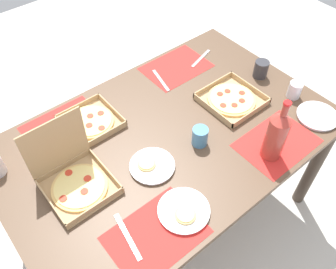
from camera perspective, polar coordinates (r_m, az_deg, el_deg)
The scene contains 19 objects.
ground_plane at distance 2.31m, azimuth 0.00°, elevation -12.58°, with size 6.00×6.00×0.00m, color beige.
dining_table at distance 1.76m, azimuth 0.00°, elevation -2.21°, with size 1.58×1.02×0.77m.
placemat_near_left at distance 1.40m, azimuth -1.95°, elevation -15.74°, with size 0.36×0.26×0.00m, color red.
placemat_near_right at distance 1.72m, azimuth 17.04°, elevation -1.32°, with size 0.36×0.26×0.00m, color red.
placemat_far_left at distance 1.79m, azimuth -16.38°, elevation 1.31°, with size 0.36×0.26×0.00m, color red.
placemat_far_right at distance 2.04m, azimuth 1.31°, elevation 10.73°, with size 0.36×0.26×0.00m, color red.
pizza_box_corner_right at distance 1.86m, azimuth 10.13°, elevation 5.54°, with size 0.28×0.28×0.04m.
pizza_box_center at distance 1.76m, azimuth -12.23°, elevation 2.01°, with size 0.25×0.25×0.04m.
pizza_box_corner_left at distance 1.52m, azimuth -14.79°, elevation -6.66°, with size 0.27×0.27×0.30m.
plate_far_left at distance 1.90m, azimuth 22.81°, elevation 2.72°, with size 0.20×0.20×0.02m.
plate_near_left at distance 1.55m, azimuth -2.64°, elevation -5.03°, with size 0.20×0.20×0.03m.
plate_near_right at distance 1.44m, azimuth 2.57°, elevation -12.15°, with size 0.21×0.21×0.03m.
soda_bottle at distance 1.57m, azimuth 16.97°, elevation -0.08°, with size 0.09×0.09×0.32m.
cup_clear_left at distance 1.62m, azimuth 5.13°, elevation -0.30°, with size 0.07×0.07×0.09m, color teal.
cup_red at distance 1.94m, azimuth 19.62°, elevation 6.73°, with size 0.07×0.07×0.09m, color silver.
cup_clear_right at distance 2.02m, azimuth 14.65°, elevation 10.10°, with size 0.08×0.08×0.09m, color #333338.
fork_by_near_right at distance 1.95m, azimuth -1.16°, elevation 8.66°, with size 0.19×0.02×0.01m, color #B7B7BC.
fork_by_far_right at distance 2.11m, azimuth 5.28°, elevation 12.04°, with size 0.19×0.02×0.01m, color #B7B7BC.
knife_by_far_left at distance 1.40m, azimuth -6.49°, elevation -15.92°, with size 0.21×0.02×0.01m, color #B7B7BC.
Camera 1 is at (-0.70, -0.85, 2.03)m, focal length 38.07 mm.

